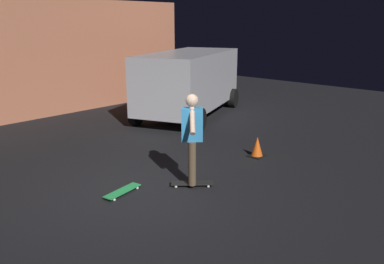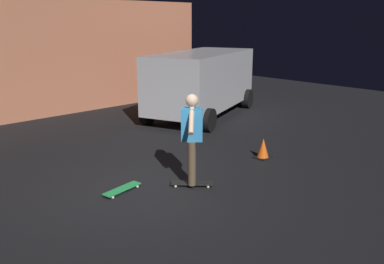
# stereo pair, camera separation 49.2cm
# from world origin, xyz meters

# --- Properties ---
(ground_plane) EXTENTS (28.00, 28.00, 0.00)m
(ground_plane) POSITION_xyz_m (0.00, 0.00, 0.00)
(ground_plane) COLOR black
(parked_van) EXTENTS (4.98, 3.56, 2.03)m
(parked_van) POSITION_xyz_m (5.00, 3.50, 1.16)
(parked_van) COLOR #B2B2B7
(parked_van) RESTS_ON ground_plane
(skateboard_ridden) EXTENTS (0.69, 0.70, 0.07)m
(skateboard_ridden) POSITION_xyz_m (0.74, -0.54, 0.06)
(skateboard_ridden) COLOR black
(skateboard_ridden) RESTS_ON ground_plane
(skateboard_spare) EXTENTS (0.80, 0.32, 0.07)m
(skateboard_spare) POSITION_xyz_m (-0.36, 0.13, 0.06)
(skateboard_spare) COLOR green
(skateboard_spare) RESTS_ON ground_plane
(skater) EXTENTS (0.77, 0.75, 1.67)m
(skater) POSITION_xyz_m (0.74, -0.54, 1.04)
(skater) COLOR brown
(skater) RESTS_ON skateboard_ridden
(traffic_cone) EXTENTS (0.34, 0.34, 0.46)m
(traffic_cone) POSITION_xyz_m (2.99, -0.48, 0.21)
(traffic_cone) COLOR black
(traffic_cone) RESTS_ON ground_plane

